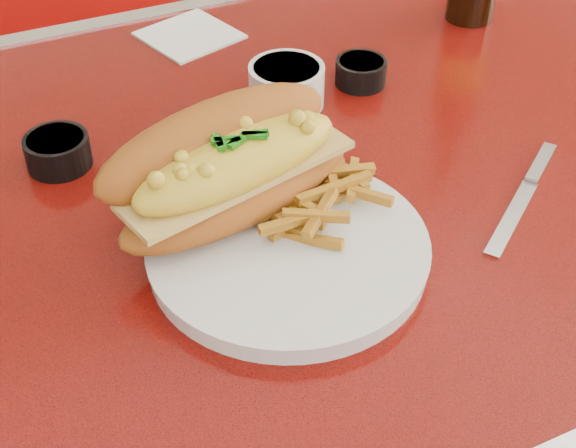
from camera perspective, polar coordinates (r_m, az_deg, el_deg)
name	(u,v)px	position (r m, az deg, el deg)	size (l,w,h in m)	color
diner_table	(350,257)	(0.97, 4.44, -2.33)	(1.23, 0.83, 0.77)	red
booth_bench_far	(165,136)	(1.76, -8.78, 6.22)	(1.20, 0.51, 0.90)	#990D0A
dinner_plate	(288,249)	(0.72, 0.00, -1.82)	(0.27, 0.27, 0.02)	silver
mac_hoagie	(230,165)	(0.73, -4.16, 4.23)	(0.27, 0.17, 0.11)	#A5561A
fries_pile	(308,188)	(0.75, 1.42, 2.56)	(0.11, 0.10, 0.03)	#C38421
fork	(324,208)	(0.75, 2.59, 1.12)	(0.10, 0.14, 0.00)	silver
gravy_ramekin	(287,84)	(0.92, -0.11, 9.91)	(0.10, 0.10, 0.05)	silver
sauce_cup_left	(58,150)	(0.86, -16.07, 5.07)	(0.08, 0.08, 0.03)	black
sauce_cup_right	(361,71)	(0.97, 5.20, 10.80)	(0.07, 0.07, 0.03)	black
knife	(528,187)	(0.84, 16.70, 2.52)	(0.17, 0.13, 0.01)	silver
paper_napkin	(189,35)	(1.09, -7.02, 13.18)	(0.11, 0.11, 0.00)	white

